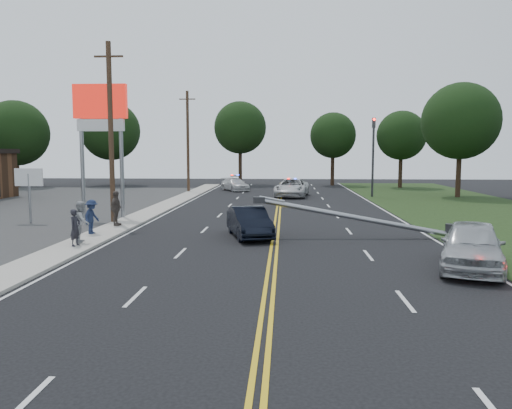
# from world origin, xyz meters

# --- Properties ---
(ground) EXTENTS (120.00, 120.00, 0.00)m
(ground) POSITION_xyz_m (0.00, 0.00, 0.00)
(ground) COLOR black
(ground) RESTS_ON ground
(sidewalk) EXTENTS (1.80, 70.00, 0.12)m
(sidewalk) POSITION_xyz_m (-8.40, 10.00, 0.06)
(sidewalk) COLOR #A5A095
(sidewalk) RESTS_ON ground
(centerline_yellow) EXTENTS (0.36, 80.00, 0.00)m
(centerline_yellow) POSITION_xyz_m (0.00, 10.00, 0.01)
(centerline_yellow) COLOR gold
(centerline_yellow) RESTS_ON ground
(pylon_sign) EXTENTS (3.20, 0.35, 8.00)m
(pylon_sign) POSITION_xyz_m (-10.50, 14.00, 6.00)
(pylon_sign) COLOR gray
(pylon_sign) RESTS_ON ground
(small_sign) EXTENTS (1.60, 0.14, 3.10)m
(small_sign) POSITION_xyz_m (-14.00, 12.00, 2.33)
(small_sign) COLOR gray
(small_sign) RESTS_ON ground
(traffic_signal) EXTENTS (0.28, 0.41, 7.05)m
(traffic_signal) POSITION_xyz_m (8.30, 30.00, 4.21)
(traffic_signal) COLOR #2D2D30
(traffic_signal) RESTS_ON ground
(fallen_streetlight) EXTENTS (9.36, 0.44, 1.91)m
(fallen_streetlight) POSITION_xyz_m (4.19, 8.00, 0.92)
(fallen_streetlight) COLOR #2D2D30
(fallen_streetlight) RESTS_ON ground
(utility_pole_mid) EXTENTS (1.60, 0.28, 10.00)m
(utility_pole_mid) POSITION_xyz_m (-9.20, 12.00, 5.08)
(utility_pole_mid) COLOR #382619
(utility_pole_mid) RESTS_ON ground
(utility_pole_far) EXTENTS (1.60, 0.28, 10.00)m
(utility_pole_far) POSITION_xyz_m (-9.20, 34.00, 5.08)
(utility_pole_far) COLOR #382619
(utility_pole_far) RESTS_ON ground
(tree_4) EXTENTS (7.41, 7.41, 9.87)m
(tree_4) POSITION_xyz_m (-30.21, 40.21, 6.16)
(tree_4) COLOR black
(tree_4) RESTS_ON ground
(tree_5) EXTENTS (7.05, 7.05, 10.09)m
(tree_5) POSITION_xyz_m (-20.58, 44.12, 6.55)
(tree_5) COLOR black
(tree_5) RESTS_ON ground
(tree_6) EXTENTS (6.37, 6.37, 10.18)m
(tree_6) POSITION_xyz_m (-5.07, 46.01, 6.98)
(tree_6) COLOR black
(tree_6) RESTS_ON ground
(tree_7) EXTENTS (5.48, 5.48, 8.76)m
(tree_7) POSITION_xyz_m (6.17, 45.43, 6.00)
(tree_7) COLOR black
(tree_7) RESTS_ON ground
(tree_8) EXTENTS (5.52, 5.52, 8.65)m
(tree_8) POSITION_xyz_m (13.49, 42.02, 5.88)
(tree_8) COLOR black
(tree_8) RESTS_ON ground
(tree_9) EXTENTS (6.75, 6.75, 10.11)m
(tree_9) POSITION_xyz_m (15.90, 30.13, 6.72)
(tree_9) COLOR black
(tree_9) RESTS_ON ground
(crashed_sedan) EXTENTS (2.63, 4.59, 1.43)m
(crashed_sedan) POSITION_xyz_m (-1.24, 7.96, 0.72)
(crashed_sedan) COLOR black
(crashed_sedan) RESTS_ON ground
(waiting_sedan) EXTENTS (3.48, 5.27, 1.67)m
(waiting_sedan) POSITION_xyz_m (6.84, 1.87, 0.83)
(waiting_sedan) COLOR #AAADB2
(waiting_sedan) RESTS_ON ground
(emergency_a) EXTENTS (3.42, 6.15, 1.63)m
(emergency_a) POSITION_xyz_m (1.07, 29.66, 0.81)
(emergency_a) COLOR silver
(emergency_a) RESTS_ON ground
(emergency_b) EXTENTS (3.75, 4.85, 1.31)m
(emergency_b) POSITION_xyz_m (-4.77, 36.30, 0.66)
(emergency_b) COLOR silver
(emergency_b) RESTS_ON ground
(bystander_a) EXTENTS (0.48, 0.63, 1.54)m
(bystander_a) POSITION_xyz_m (-8.26, 4.72, 0.89)
(bystander_a) COLOR #232229
(bystander_a) RESTS_ON sidewalk
(bystander_b) EXTENTS (0.86, 1.00, 1.79)m
(bystander_b) POSITION_xyz_m (-8.36, 5.60, 1.01)
(bystander_b) COLOR #A6A7AB
(bystander_b) RESTS_ON sidewalk
(bystander_c) EXTENTS (0.78, 1.15, 1.64)m
(bystander_c) POSITION_xyz_m (-8.77, 7.79, 0.94)
(bystander_c) COLOR #1B2543
(bystander_c) RESTS_ON sidewalk
(bystander_d) EXTENTS (0.57, 1.13, 1.85)m
(bystander_d) POSITION_xyz_m (-8.51, 10.47, 1.05)
(bystander_d) COLOR #504740
(bystander_d) RESTS_ON sidewalk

